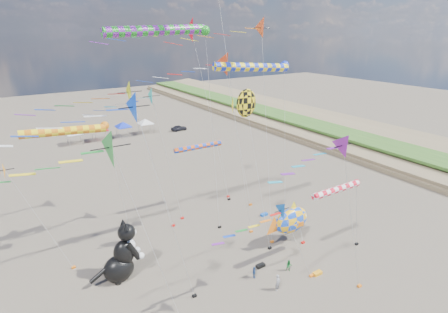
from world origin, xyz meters
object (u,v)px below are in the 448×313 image
(person_adult, at_px, (278,282))
(child_blue, at_px, (254,272))
(child_green, at_px, (289,266))
(parked_car, at_px, (179,128))
(cat_inflatable, at_px, (120,251))
(fish_inflatable, at_px, (291,220))

(person_adult, height_order, child_blue, person_adult)
(child_green, bearing_deg, person_adult, -117.19)
(child_blue, height_order, parked_car, parked_car)
(child_blue, bearing_deg, parked_car, 14.48)
(cat_inflatable, xyz_separation_m, person_adult, (10.93, -9.13, -2.07))
(cat_inflatable, relative_size, child_blue, 4.90)
(fish_inflatable, xyz_separation_m, person_adult, (-6.06, -4.97, -1.88))
(fish_inflatable, relative_size, child_blue, 4.89)
(fish_inflatable, bearing_deg, person_adult, -140.65)
(child_blue, distance_m, parked_car, 52.85)
(person_adult, bearing_deg, child_green, 4.45)
(child_blue, bearing_deg, child_green, -73.82)
(person_adult, relative_size, child_green, 1.32)
(cat_inflatable, bearing_deg, person_adult, -39.34)
(fish_inflatable, bearing_deg, parked_car, 78.20)
(fish_inflatable, bearing_deg, cat_inflatable, 166.26)
(child_green, xyz_separation_m, child_blue, (-3.38, 1.02, -0.01))
(child_green, distance_m, parked_car, 52.86)
(child_green, height_order, parked_car, parked_car)
(fish_inflatable, relative_size, child_green, 4.82)
(fish_inflatable, distance_m, child_green, 5.39)
(parked_car, bearing_deg, person_adult, 162.54)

